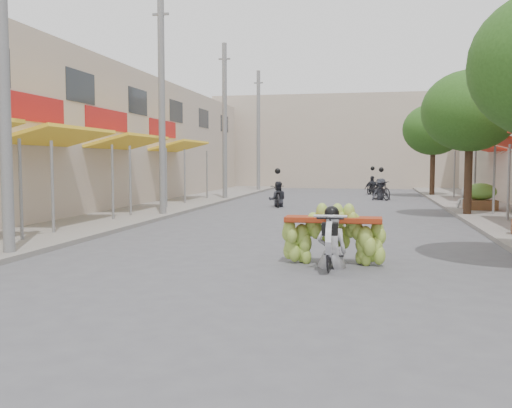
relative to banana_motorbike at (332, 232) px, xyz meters
The scene contains 17 objects.
ground 3.63m from the banana_motorbike, 110.68° to the right, with size 120.00×120.00×0.00m, color #525257.
sidewalk_left 14.31m from the banana_motorbike, 125.30° to the left, with size 4.00×60.00×0.12m, color gray.
sidewalk_right 13.01m from the banana_motorbike, 63.80° to the left, with size 4.00×60.00×0.12m, color gray.
shophouse_row_left 17.15m from the banana_motorbike, 141.21° to the left, with size 9.77×40.00×6.00m.
far_building 34.80m from the banana_motorbike, 92.08° to the left, with size 20.00×6.00×7.00m, color #B7A591.
utility_pole_near 7.47m from the banana_motorbike, behind, with size 0.60×0.24×8.00m.
utility_pole_mid 11.43m from the banana_motorbike, 127.54° to the left, with size 0.60×0.24×8.00m.
utility_pole_far 19.18m from the banana_motorbike, 110.66° to the left, with size 0.60×0.24×8.00m.
utility_pole_back 27.69m from the banana_motorbike, 104.02° to the left, with size 0.60×0.24×8.00m.
street_tree_mid 11.86m from the banana_motorbike, 68.78° to the left, with size 3.40×3.40×5.25m.
street_tree_far 23.25m from the banana_motorbike, 79.65° to the left, with size 3.40×3.40×5.25m.
produce_crate_far 13.59m from the banana_motorbike, 68.69° to the left, with size 1.20×0.88×1.16m.
banana_motorbike is the anchor object (origin of this frame).
pedestrian 14.07m from the banana_motorbike, 71.15° to the left, with size 0.93×0.60×1.80m.
bg_motorbike_a 14.33m from the banana_motorbike, 103.33° to the left, with size 0.92×1.72×1.95m.
bg_motorbike_b 19.34m from the banana_motorbike, 86.27° to the left, with size 1.33×1.77×1.95m.
bg_motorbike_c 24.65m from the banana_motorbike, 88.05° to the left, with size 1.16×1.79×1.95m.
Camera 1 is at (1.95, -7.51, 2.00)m, focal length 40.00 mm.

